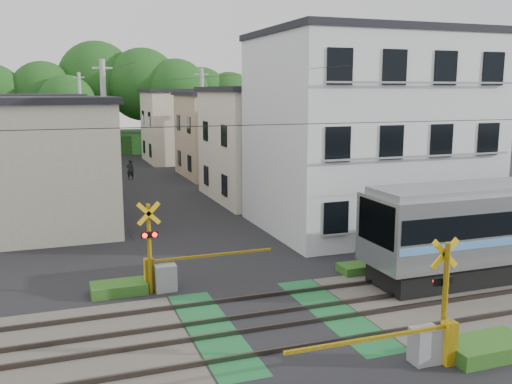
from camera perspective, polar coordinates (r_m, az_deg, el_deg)
name	(u,v)px	position (r m, az deg, el deg)	size (l,w,h in m)	color
ground	(276,321)	(16.93, 1.97, -12.80)	(120.00, 120.00, 0.00)	black
track_bed	(276,320)	(16.92, 1.97, -12.69)	(120.00, 120.00, 0.14)	#47423A
crossing_signal_near	(430,336)	(14.91, 17.01, -13.59)	(4.74, 0.65, 3.09)	#ECB60C
crossing_signal_far	(162,270)	(19.32, -9.34, -7.73)	(4.74, 0.65, 3.09)	#ECB60C
apartment_block	(367,131)	(27.98, 11.06, 5.99)	(10.20, 8.36, 9.30)	silver
houses_row	(142,138)	(40.97, -11.30, 5.27)	(22.07, 31.35, 6.80)	beige
tree_hill	(108,102)	(63.79, -14.60, 8.67)	(40.00, 12.36, 11.85)	#1E4C19
catenary	(453,184)	(18.93, 19.12, 0.76)	(60.00, 5.04, 7.00)	#2D2D33
utility_poles	(128,130)	(37.85, -12.63, 6.10)	(7.90, 42.00, 8.00)	#A5A5A0
pedestrian	(130,169)	(43.46, -12.47, 2.22)	(0.56, 0.37, 1.54)	black
weed_patches	(331,309)	(17.47, 7.55, -11.49)	(10.25, 8.80, 0.40)	#2D5E1E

